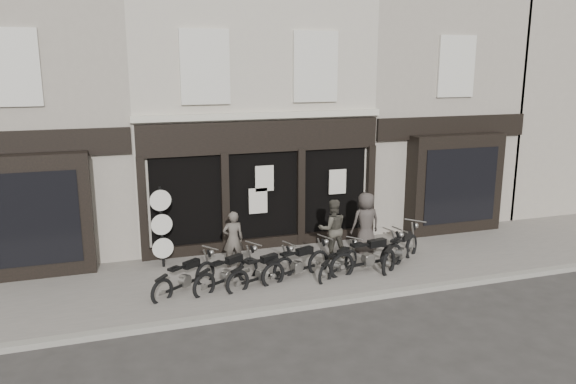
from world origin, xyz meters
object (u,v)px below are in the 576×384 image
object	(u,v)px
motorcycle_1	(228,275)
advert_sign_post	(162,231)
man_right	(366,223)
motorcycle_3	(297,266)
motorcycle_2	(262,273)
motorcycle_6	(401,252)
motorcycle_0	(185,280)
motorcycle_4	(339,265)
man_centre	(332,229)
man_left	(233,239)
motorcycle_5	(368,258)

from	to	relation	value
motorcycle_1	advert_sign_post	world-z (taller)	advert_sign_post
man_right	motorcycle_3	bearing A→B (deg)	23.70
man_right	advert_sign_post	world-z (taller)	advert_sign_post
motorcycle_2	motorcycle_6	world-z (taller)	motorcycle_6
motorcycle_1	advert_sign_post	xyz separation A→B (m)	(-1.36, 1.84, 0.73)
motorcycle_6	man_right	bearing A→B (deg)	74.49
motorcycle_0	advert_sign_post	world-z (taller)	advert_sign_post
motorcycle_3	motorcycle_4	bearing A→B (deg)	-25.83
motorcycle_4	man_centre	world-z (taller)	man_centre
motorcycle_1	motorcycle_3	world-z (taller)	motorcycle_3
motorcycle_6	man_left	xyz separation A→B (m)	(-4.41, 1.22, 0.44)
motorcycle_0	man_right	bearing A→B (deg)	-22.50
motorcycle_2	motorcycle_6	size ratio (longest dim) A/B	1.00
advert_sign_post	motorcycle_3	bearing A→B (deg)	-35.06
man_right	motorcycle_5	bearing A→B (deg)	65.04
motorcycle_1	advert_sign_post	size ratio (longest dim) A/B	0.82
motorcycle_1	man_centre	world-z (taller)	man_centre
motorcycle_0	man_centre	bearing A→B (deg)	-21.01
man_centre	man_right	bearing A→B (deg)	-167.82
man_centre	motorcycle_2	bearing A→B (deg)	33.23
motorcycle_2	motorcycle_5	bearing A→B (deg)	-21.37
motorcycle_3	motorcycle_6	xyz separation A→B (m)	(3.03, 0.04, 0.03)
motorcycle_3	motorcycle_6	distance (m)	3.03
motorcycle_2	man_centre	distance (m)	2.79
motorcycle_5	motorcycle_4	bearing A→B (deg)	168.48
motorcycle_1	motorcycle_2	world-z (taller)	motorcycle_1
motorcycle_1	motorcycle_6	distance (m)	4.85
motorcycle_0	advert_sign_post	bearing A→B (deg)	65.17
man_centre	motorcycle_3	bearing A→B (deg)	43.17
motorcycle_5	man_left	size ratio (longest dim) A/B	1.53
motorcycle_1	motorcycle_4	world-z (taller)	motorcycle_1
motorcycle_5	man_right	xyz separation A→B (m)	(0.58, 1.38, 0.56)
motorcycle_5	motorcycle_1	bearing A→B (deg)	167.96
motorcycle_4	man_centre	distance (m)	1.41
motorcycle_4	man_left	xyz separation A→B (m)	(-2.49, 1.39, 0.53)
motorcycle_5	man_centre	bearing A→B (deg)	102.29
motorcycle_3	man_left	bearing A→B (deg)	118.53
man_left	man_centre	size ratio (longest dim) A/B	0.91
motorcycle_0	motorcycle_1	bearing A→B (deg)	-37.31
man_right	advert_sign_post	size ratio (longest dim) A/B	0.76
motorcycle_1	man_centre	size ratio (longest dim) A/B	1.14
motorcycle_4	man_left	world-z (taller)	man_left
motorcycle_5	man_centre	world-z (taller)	man_centre
motorcycle_6	man_centre	bearing A→B (deg)	107.94
motorcycle_0	motorcycle_6	world-z (taller)	motorcycle_6
motorcycle_6	advert_sign_post	size ratio (longest dim) A/B	0.85
motorcycle_0	man_left	world-z (taller)	man_left
man_right	man_left	bearing A→B (deg)	-2.72
motorcycle_0	man_right	size ratio (longest dim) A/B	1.01
motorcycle_3	advert_sign_post	xyz separation A→B (m)	(-3.19, 1.83, 0.72)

